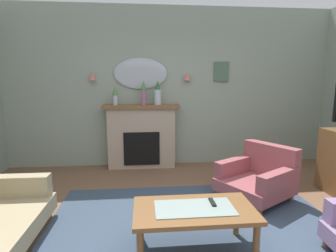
% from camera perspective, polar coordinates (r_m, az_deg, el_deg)
% --- Properties ---
extents(floor, '(7.00, 6.20, 0.10)m').
position_cam_1_polar(floor, '(2.95, 6.59, -24.02)').
color(floor, brown).
rests_on(floor, ground).
extents(wall_back, '(7.00, 0.10, 2.91)m').
position_cam_1_polar(wall_back, '(5.08, 0.63, 8.16)').
color(wall_back, '#93A393').
rests_on(wall_back, ground).
extents(patterned_rug, '(3.20, 2.40, 0.01)m').
position_cam_1_polar(patterned_rug, '(3.09, 5.78, -21.14)').
color(patterned_rug, '#38475B').
rests_on(patterned_rug, ground).
extents(fireplace, '(1.36, 0.36, 1.16)m').
position_cam_1_polar(fireplace, '(4.93, -5.63, -2.29)').
color(fireplace, tan).
rests_on(fireplace, ground).
extents(mantel_vase_centre, '(0.10, 0.10, 0.33)m').
position_cam_1_polar(mantel_vase_centre, '(4.83, -11.17, 6.57)').
color(mantel_vase_centre, silver).
rests_on(mantel_vase_centre, fireplace).
extents(mantel_vase_left, '(0.10, 0.10, 0.43)m').
position_cam_1_polar(mantel_vase_left, '(4.80, -5.19, 7.35)').
color(mantel_vase_left, '#9E6084').
rests_on(mantel_vase_left, fireplace).
extents(mantel_vase_right, '(0.13, 0.13, 0.43)m').
position_cam_1_polar(mantel_vase_right, '(4.81, -2.19, 6.84)').
color(mantel_vase_right, silver).
rests_on(mantel_vase_right, fireplace).
extents(wall_mirror, '(0.96, 0.06, 0.56)m').
position_cam_1_polar(wall_mirror, '(4.97, -5.85, 11.02)').
color(wall_mirror, '#B2BCC6').
extents(wall_sconce_left, '(0.14, 0.14, 0.14)m').
position_cam_1_polar(wall_sconce_left, '(5.00, -15.79, 10.13)').
color(wall_sconce_left, '#D17066').
extents(wall_sconce_right, '(0.14, 0.14, 0.14)m').
position_cam_1_polar(wall_sconce_right, '(4.99, 4.13, 10.47)').
color(wall_sconce_right, '#D17066').
extents(framed_picture, '(0.28, 0.03, 0.36)m').
position_cam_1_polar(framed_picture, '(5.20, 11.26, 11.27)').
color(framed_picture, '#4C6B56').
extents(coffee_table, '(1.10, 0.60, 0.45)m').
position_cam_1_polar(coffee_table, '(2.58, 5.60, -18.08)').
color(coffee_table, brown).
rests_on(coffee_table, ground).
extents(tv_remote, '(0.04, 0.16, 0.02)m').
position_cam_1_polar(tv_remote, '(2.65, 9.38, -15.72)').
color(tv_remote, black).
rests_on(tv_remote, coffee_table).
extents(armchair_near_fireplace, '(1.11, 1.11, 0.71)m').
position_cam_1_polar(armchair_near_fireplace, '(3.91, 18.74, -9.95)').
color(armchair_near_fireplace, '#934C51').
rests_on(armchair_near_fireplace, ground).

